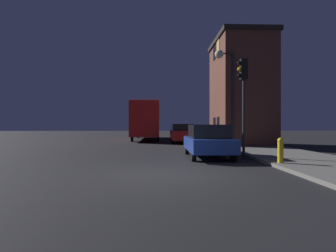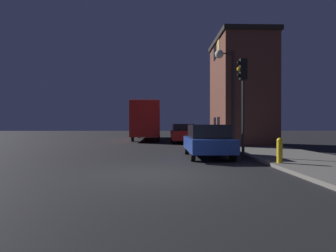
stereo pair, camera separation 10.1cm
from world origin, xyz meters
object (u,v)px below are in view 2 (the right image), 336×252
at_px(car_mid_lane, 183,133).
at_px(car_near_lane, 207,140).
at_px(bus, 148,118).
at_px(fire_hydrant, 280,150).
at_px(streetlamp, 225,72).
at_px(car_far_lane, 181,131).
at_px(bare_tree, 239,112).
at_px(traffic_light, 242,87).

bearing_deg(car_mid_lane, car_near_lane, -87.96).
relative_size(bus, fire_hydrant, 11.65).
relative_size(car_near_lane, fire_hydrant, 4.43).
bearing_deg(streetlamp, bus, 117.63).
height_order(bus, car_far_lane, bus).
bearing_deg(car_far_lane, bare_tree, -72.88).
xyz_separation_m(streetlamp, bare_tree, (1.40, 1.62, -2.47)).
relative_size(streetlamp, bare_tree, 1.38).
bearing_deg(traffic_light, car_near_lane, 155.85).
bearing_deg(car_far_lane, bus, -155.06).
bearing_deg(bare_tree, traffic_light, -105.66).
height_order(streetlamp, traffic_light, streetlamp).
xyz_separation_m(traffic_light, bus, (-4.95, 15.66, -0.96)).
distance_m(traffic_light, bare_tree, 7.15).
height_order(bare_tree, fire_hydrant, bare_tree).
xyz_separation_m(bus, car_far_lane, (3.63, 1.69, -1.40)).
xyz_separation_m(traffic_light, car_far_lane, (-1.32, 17.35, -2.35)).
bearing_deg(car_mid_lane, streetlamp, -66.06).
height_order(traffic_light, fire_hydrant, traffic_light).
bearing_deg(car_mid_lane, traffic_light, -80.32).
bearing_deg(bus, streetlamp, -62.37).
xyz_separation_m(bus, fire_hydrant, (5.66, -17.69, -1.58)).
relative_size(streetlamp, bus, 0.58).
xyz_separation_m(bare_tree, car_near_lane, (-3.34, -6.20, -1.60)).
relative_size(streetlamp, car_mid_lane, 1.49).
height_order(car_mid_lane, car_far_lane, car_mid_lane).
xyz_separation_m(bare_tree, bus, (-6.86, 8.82, -0.19)).
relative_size(traffic_light, car_far_lane, 0.92).
bearing_deg(bare_tree, fire_hydrant, -97.72).
height_order(bus, car_near_lane, bus).
distance_m(traffic_light, fire_hydrant, 3.33).
xyz_separation_m(car_far_lane, fire_hydrant, (2.03, -19.38, -0.19)).
distance_m(bus, car_near_lane, 15.49).
distance_m(bare_tree, car_mid_lane, 5.34).
height_order(streetlamp, bus, streetlamp).
bearing_deg(bare_tree, bus, 127.89).
distance_m(streetlamp, traffic_light, 5.51).
distance_m(traffic_light, car_mid_lane, 10.78).
bearing_deg(car_near_lane, traffic_light, -24.15).
relative_size(car_far_lane, fire_hydrant, 5.26).
xyz_separation_m(streetlamp, car_far_lane, (-1.84, 12.13, -4.06)).
xyz_separation_m(traffic_light, car_mid_lane, (-1.77, 10.38, -2.33)).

